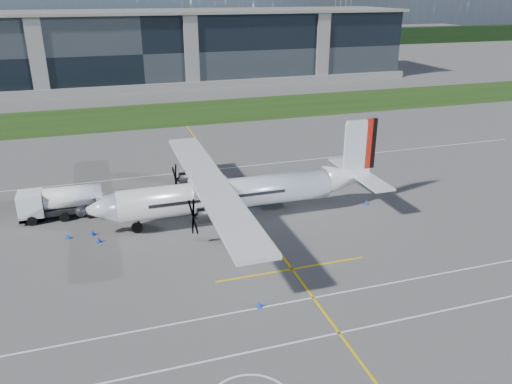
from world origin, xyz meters
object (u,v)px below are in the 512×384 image
at_px(pylon_east, 343,3).
at_px(safety_cone_portwing, 259,304).
at_px(safety_cone_fwd, 68,236).
at_px(ground_crew_person, 138,218).
at_px(safety_cone_nose_stbd, 93,232).
at_px(safety_cone_nose_port, 99,239).
at_px(fuel_tanker_truck, 55,203).
at_px(baggage_tug, 114,204).
at_px(safety_cone_tail, 366,202).
at_px(turboprop_aircraft, 238,176).

bearing_deg(pylon_east, safety_cone_portwing, -118.24).
xyz_separation_m(safety_cone_fwd, safety_cone_portwing, (12.59, -14.42, 0.00)).
bearing_deg(ground_crew_person, safety_cone_nose_stbd, 87.96).
bearing_deg(safety_cone_portwing, safety_cone_nose_port, 127.86).
distance_m(fuel_tanker_truck, ground_crew_person, 8.41).
distance_m(pylon_east, fuel_tanker_truck, 172.85).
xyz_separation_m(pylon_east, fuel_tanker_truck, (-99.56, -140.66, -13.53)).
distance_m(pylon_east, safety_cone_nose_port, 176.12).
height_order(baggage_tug, safety_cone_tail, baggage_tug).
height_order(safety_cone_fwd, safety_cone_nose_stbd, same).
height_order(turboprop_aircraft, safety_cone_fwd, turboprop_aircraft).
relative_size(safety_cone_fwd, safety_cone_nose_port, 1.00).
relative_size(ground_crew_person, safety_cone_nose_port, 3.89).
xyz_separation_m(safety_cone_portwing, safety_cone_nose_port, (-10.05, 12.93, 0.00)).
relative_size(ground_crew_person, safety_cone_portwing, 3.89).
height_order(safety_cone_fwd, safety_cone_tail, same).
xyz_separation_m(pylon_east, safety_cone_nose_stbd, (-96.44, -145.43, -14.75)).
relative_size(turboprop_aircraft, ground_crew_person, 14.69).
relative_size(turboprop_aircraft, safety_cone_nose_stbd, 57.12).
bearing_deg(pylon_east, baggage_tug, -123.71).
relative_size(turboprop_aircraft, fuel_tanker_truck, 3.65).
height_order(safety_cone_portwing, safety_cone_nose_stbd, same).
distance_m(turboprop_aircraft, safety_cone_nose_stbd, 13.57).
relative_size(turboprop_aircraft, safety_cone_tail, 57.12).
bearing_deg(safety_cone_tail, fuel_tanker_truck, 168.17).
xyz_separation_m(baggage_tug, safety_cone_nose_stbd, (-2.06, -3.99, -0.73)).
distance_m(safety_cone_fwd, safety_cone_nose_stbd, 2.05).
bearing_deg(fuel_tanker_truck, baggage_tug, -8.60).
bearing_deg(baggage_tug, safety_cone_nose_port, -105.85).
height_order(fuel_tanker_truck, safety_cone_portwing, fuel_tanker_truck).
height_order(ground_crew_person, safety_cone_nose_port, ground_crew_person).
xyz_separation_m(ground_crew_person, safety_cone_portwing, (6.59, -14.72, -0.72)).
distance_m(safety_cone_tail, safety_cone_nose_stbd, 26.00).
distance_m(pylon_east, baggage_tug, 170.61).
relative_size(turboprop_aircraft, baggage_tug, 8.72).
bearing_deg(safety_cone_tail, safety_cone_fwd, 177.39).
xyz_separation_m(turboprop_aircraft, baggage_tug, (-10.87, 4.71, -3.30)).
bearing_deg(fuel_tanker_truck, ground_crew_person, -32.55).
relative_size(baggage_tug, safety_cone_nose_stbd, 6.55).
bearing_deg(safety_cone_nose_stbd, safety_cone_fwd, -178.81).
relative_size(pylon_east, safety_cone_nose_port, 60.00).
relative_size(baggage_tug, safety_cone_tail, 6.55).
bearing_deg(safety_cone_tail, turboprop_aircraft, 177.35).
height_order(turboprop_aircraft, safety_cone_portwing, turboprop_aircraft).
bearing_deg(fuel_tanker_truck, safety_cone_portwing, -54.61).
bearing_deg(turboprop_aircraft, pylon_east, 60.26).
bearing_deg(fuel_tanker_truck, pylon_east, 54.71).
bearing_deg(fuel_tanker_truck, safety_cone_nose_port, -60.17).
bearing_deg(baggage_tug, pylon_east, 56.29).
bearing_deg(turboprop_aircraft, baggage_tug, 156.59).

